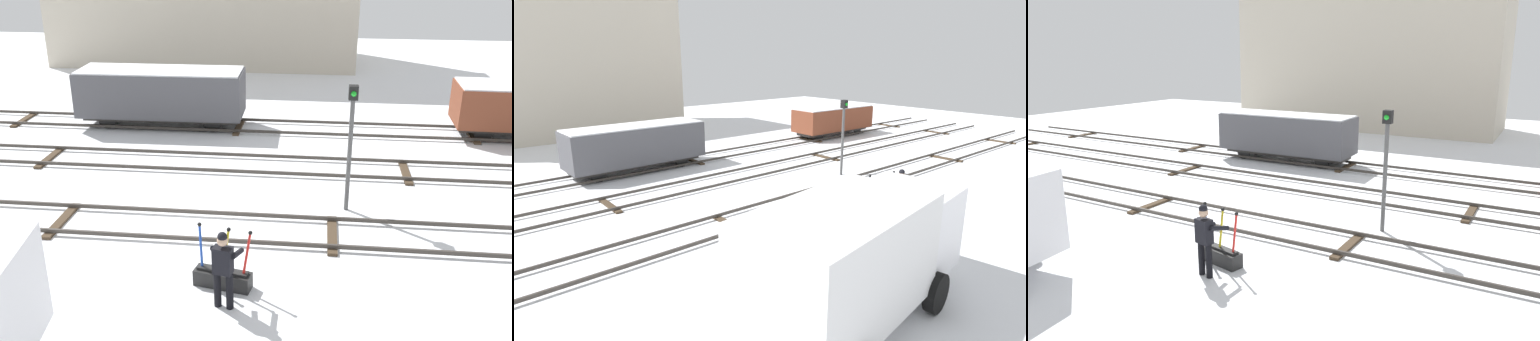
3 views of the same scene
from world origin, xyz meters
TOP-DOWN VIEW (x-y plane):
  - ground_plane at (0.00, 0.00)m, footprint 60.00×60.00m
  - track_main_line at (0.00, 0.00)m, footprint 44.00×1.94m
  - track_siding_near at (0.00, 4.36)m, footprint 44.00×1.94m
  - track_siding_far at (0.00, 8.32)m, footprint 44.00×1.94m
  - switch_lever_frame at (1.17, -2.45)m, footprint 1.30×0.60m
  - rail_worker at (1.32, -3.15)m, footprint 0.63×0.70m
  - signal_post at (3.91, 1.57)m, footprint 0.24×0.32m
  - freight_car_mid_siding at (-3.02, 8.32)m, footprint 6.38×2.15m

SIDE VIEW (x-z plane):
  - ground_plane at x=0.00m, z-range 0.00..0.00m
  - track_main_line at x=0.00m, z-range 0.02..0.20m
  - track_siding_far at x=0.00m, z-range 0.02..0.20m
  - track_siding_near at x=0.00m, z-range 0.02..0.20m
  - switch_lever_frame at x=1.17m, z-range -0.48..0.97m
  - rail_worker at x=1.32m, z-range 0.10..1.81m
  - freight_car_mid_siding at x=-3.02m, z-range 0.18..2.42m
  - signal_post at x=3.91m, z-range 0.42..3.88m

